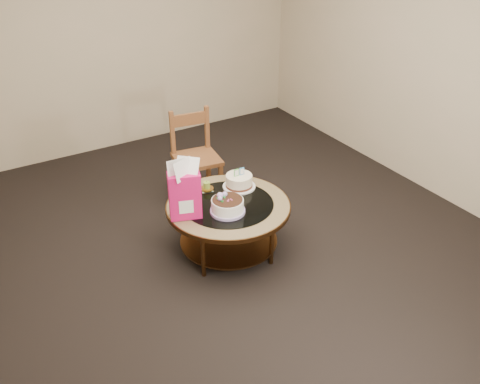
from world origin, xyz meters
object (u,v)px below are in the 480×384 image
dining_chair (195,156)px  coffee_table (228,212)px  decorated_cake (227,206)px  gift_bag (184,189)px  cream_cake (239,181)px

dining_chair → coffee_table: bearing=-92.5°
coffee_table → decorated_cake: size_ratio=3.65×
decorated_cake → gift_bag: (-0.30, 0.12, 0.19)m
cream_cake → gift_bag: size_ratio=0.58×
coffee_table → cream_cake: bearing=40.6°
coffee_table → dining_chair: bearing=79.2°
decorated_cake → gift_bag: 0.38m
cream_cake → decorated_cake: bearing=-131.9°
decorated_cake → coffee_table: bearing=56.9°
gift_bag → cream_cake: bearing=35.5°
decorated_cake → cream_cake: bearing=45.7°
decorated_cake → gift_bag: size_ratio=0.57×
dining_chair → decorated_cake: bearing=-95.2°
coffee_table → decorated_cake: 0.19m
coffee_table → dining_chair: dining_chair is taller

